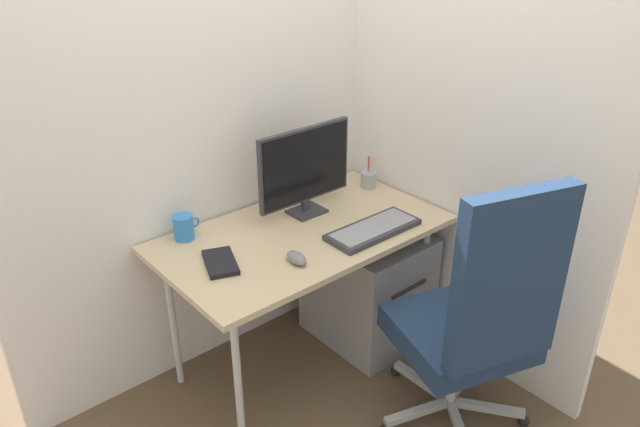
{
  "coord_description": "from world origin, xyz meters",
  "views": [
    {
      "loc": [
        -1.45,
        -1.82,
        1.98
      ],
      "look_at": [
        0.04,
        -0.07,
        0.82
      ],
      "focal_mm": 33.75,
      "sensor_mm": 36.0,
      "label": 1
    }
  ],
  "objects_px": {
    "monitor": "(305,168)",
    "notebook": "(220,262)",
    "keyboard": "(373,229)",
    "pen_holder": "(368,179)",
    "office_chair": "(478,317)",
    "coffee_mug": "(184,227)",
    "mouse": "(297,258)",
    "filing_cabinet": "(367,285)"
  },
  "relations": [
    {
      "from": "pen_holder",
      "to": "notebook",
      "type": "distance_m",
      "value": 0.99
    },
    {
      "from": "pen_holder",
      "to": "keyboard",
      "type": "bearing_deg",
      "value": -131.95
    },
    {
      "from": "coffee_mug",
      "to": "office_chair",
      "type": "bearing_deg",
      "value": -58.12
    },
    {
      "from": "mouse",
      "to": "coffee_mug",
      "type": "xyz_separation_m",
      "value": [
        -0.24,
        0.47,
        0.03
      ]
    },
    {
      "from": "monitor",
      "to": "notebook",
      "type": "relative_size",
      "value": 2.42
    },
    {
      "from": "keyboard",
      "to": "pen_holder",
      "type": "xyz_separation_m",
      "value": [
        0.32,
        0.35,
        0.03
      ]
    },
    {
      "from": "filing_cabinet",
      "to": "monitor",
      "type": "distance_m",
      "value": 0.72
    },
    {
      "from": "monitor",
      "to": "notebook",
      "type": "bearing_deg",
      "value": -165.52
    },
    {
      "from": "pen_holder",
      "to": "notebook",
      "type": "height_order",
      "value": "pen_holder"
    },
    {
      "from": "mouse",
      "to": "coffee_mug",
      "type": "height_order",
      "value": "coffee_mug"
    },
    {
      "from": "office_chair",
      "to": "monitor",
      "type": "distance_m",
      "value": 0.99
    },
    {
      "from": "filing_cabinet",
      "to": "notebook",
      "type": "relative_size",
      "value": 2.82
    },
    {
      "from": "office_chair",
      "to": "pen_holder",
      "type": "relative_size",
      "value": 7.31
    },
    {
      "from": "mouse",
      "to": "notebook",
      "type": "bearing_deg",
      "value": 144.83
    },
    {
      "from": "filing_cabinet",
      "to": "monitor",
      "type": "xyz_separation_m",
      "value": [
        -0.26,
        0.17,
        0.66
      ]
    },
    {
      "from": "pen_holder",
      "to": "mouse",
      "type": "bearing_deg",
      "value": -155.27
    },
    {
      "from": "office_chair",
      "to": "keyboard",
      "type": "distance_m",
      "value": 0.59
    },
    {
      "from": "filing_cabinet",
      "to": "monitor",
      "type": "relative_size",
      "value": 1.16
    },
    {
      "from": "office_chair",
      "to": "mouse",
      "type": "bearing_deg",
      "value": 125.2
    },
    {
      "from": "pen_holder",
      "to": "office_chair",
      "type": "bearing_deg",
      "value": -108.85
    },
    {
      "from": "filing_cabinet",
      "to": "coffee_mug",
      "type": "height_order",
      "value": "coffee_mug"
    },
    {
      "from": "office_chair",
      "to": "mouse",
      "type": "xyz_separation_m",
      "value": [
        -0.42,
        0.59,
        0.15
      ]
    },
    {
      "from": "keyboard",
      "to": "mouse",
      "type": "bearing_deg",
      "value": 177.66
    },
    {
      "from": "monitor",
      "to": "mouse",
      "type": "distance_m",
      "value": 0.5
    },
    {
      "from": "notebook",
      "to": "coffee_mug",
      "type": "xyz_separation_m",
      "value": [
        -0.0,
        0.28,
        0.04
      ]
    },
    {
      "from": "monitor",
      "to": "notebook",
      "type": "distance_m",
      "value": 0.61
    },
    {
      "from": "office_chair",
      "to": "notebook",
      "type": "relative_size",
      "value": 5.73
    },
    {
      "from": "filing_cabinet",
      "to": "keyboard",
      "type": "height_order",
      "value": "keyboard"
    },
    {
      "from": "coffee_mug",
      "to": "keyboard",
      "type": "bearing_deg",
      "value": -36.41
    },
    {
      "from": "office_chair",
      "to": "pen_holder",
      "type": "bearing_deg",
      "value": 71.15
    },
    {
      "from": "keyboard",
      "to": "pen_holder",
      "type": "bearing_deg",
      "value": 48.05
    },
    {
      "from": "pen_holder",
      "to": "coffee_mug",
      "type": "distance_m",
      "value": 0.98
    },
    {
      "from": "office_chair",
      "to": "filing_cabinet",
      "type": "bearing_deg",
      "value": 78.38
    },
    {
      "from": "monitor",
      "to": "keyboard",
      "type": "height_order",
      "value": "monitor"
    },
    {
      "from": "office_chair",
      "to": "keyboard",
      "type": "relative_size",
      "value": 2.69
    },
    {
      "from": "mouse",
      "to": "pen_holder",
      "type": "relative_size",
      "value": 0.68
    },
    {
      "from": "office_chair",
      "to": "notebook",
      "type": "xyz_separation_m",
      "value": [
        -0.66,
        0.77,
        0.14
      ]
    },
    {
      "from": "keyboard",
      "to": "office_chair",
      "type": "bearing_deg",
      "value": -89.81
    },
    {
      "from": "filing_cabinet",
      "to": "mouse",
      "type": "distance_m",
      "value": 0.75
    },
    {
      "from": "filing_cabinet",
      "to": "mouse",
      "type": "bearing_deg",
      "value": -164.58
    },
    {
      "from": "keyboard",
      "to": "mouse",
      "type": "distance_m",
      "value": 0.41
    },
    {
      "from": "office_chair",
      "to": "notebook",
      "type": "height_order",
      "value": "office_chair"
    }
  ]
}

